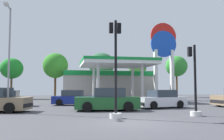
% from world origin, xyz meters
% --- Properties ---
extents(ground_plane, '(90.00, 90.00, 0.00)m').
position_xyz_m(ground_plane, '(0.00, 0.00, 0.00)').
color(ground_plane, '#47474C').
rests_on(ground_plane, ground).
extents(gas_station, '(12.37, 13.18, 4.83)m').
position_xyz_m(gas_station, '(2.86, 23.00, 2.28)').
color(gas_station, '#ADA89E').
rests_on(gas_station, ground).
extents(station_pole_sign, '(3.53, 0.56, 10.28)m').
position_xyz_m(station_pole_sign, '(9.74, 19.72, 6.38)').
color(station_pole_sign, white).
rests_on(station_pole_sign, ground).
extents(car_0, '(4.20, 2.41, 1.42)m').
position_xyz_m(car_0, '(-2.24, 12.41, 0.64)').
color(car_0, black).
rests_on(car_0, ground).
extents(car_1, '(4.65, 2.35, 1.61)m').
position_xyz_m(car_1, '(-0.11, 6.29, 0.73)').
color(car_1, black).
rests_on(car_1, ground).
extents(car_2, '(3.98, 1.96, 1.39)m').
position_xyz_m(car_2, '(-7.97, 11.97, 0.63)').
color(car_2, black).
rests_on(car_2, ground).
extents(car_3, '(4.37, 2.66, 1.46)m').
position_xyz_m(car_3, '(4.54, 7.81, 0.66)').
color(car_3, black).
rests_on(car_3, ground).
extents(traffic_signal_0, '(0.66, 0.69, 4.12)m').
position_xyz_m(traffic_signal_0, '(4.29, 1.96, 1.35)').
color(traffic_signal_0, silver).
rests_on(traffic_signal_0, ground).
extents(traffic_signal_1, '(0.65, 0.68, 5.27)m').
position_xyz_m(traffic_signal_1, '(-0.42, 1.74, 2.17)').
color(traffic_signal_1, silver).
rests_on(traffic_signal_1, ground).
extents(tree_1, '(3.29, 3.29, 6.03)m').
position_xyz_m(tree_1, '(-10.87, 27.66, 4.47)').
color(tree_1, brown).
rests_on(tree_1, ground).
extents(tree_2, '(3.79, 3.79, 6.90)m').
position_xyz_m(tree_2, '(-4.54, 27.36, 4.98)').
color(tree_2, brown).
rests_on(tree_2, ground).
extents(tree_3, '(4.29, 4.29, 7.31)m').
position_xyz_m(tree_3, '(2.73, 28.79, 5.45)').
color(tree_3, brown).
rests_on(tree_3, ground).
extents(tree_4, '(2.96, 2.96, 6.49)m').
position_xyz_m(tree_4, '(8.82, 28.85, 5.00)').
color(tree_4, brown).
rests_on(tree_4, ground).
extents(tree_5, '(3.72, 3.72, 7.13)m').
position_xyz_m(tree_5, '(15.81, 28.86, 5.33)').
color(tree_5, brown).
rests_on(tree_5, ground).
extents(corner_streetlamp, '(0.24, 1.48, 6.93)m').
position_xyz_m(corner_streetlamp, '(-6.72, 5.69, 4.17)').
color(corner_streetlamp, gray).
rests_on(corner_streetlamp, ground).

